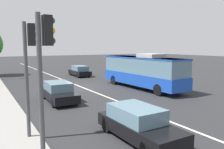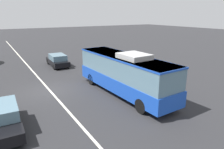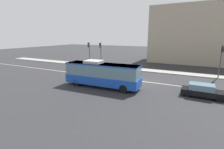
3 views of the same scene
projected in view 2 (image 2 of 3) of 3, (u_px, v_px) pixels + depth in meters
The scene contains 5 objects.
ground_plane at pixel (50, 90), 17.45m from camera, with size 160.00×160.00×0.00m, color #28282B.
lane_centre_line at pixel (50, 90), 17.45m from camera, with size 76.00×0.16×0.01m, color silver.
transit_bus at pixel (124, 72), 16.24m from camera, with size 10.09×2.90×3.46m.
sedan_black_ahead at pixel (2, 118), 11.29m from camera, with size 4.56×1.97×1.46m.
sedan_black_behind at pixel (58, 60), 25.29m from camera, with size 4.55×1.94×1.46m.
Camera 2 is at (-16.72, 3.96, 6.25)m, focal length 33.09 mm.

